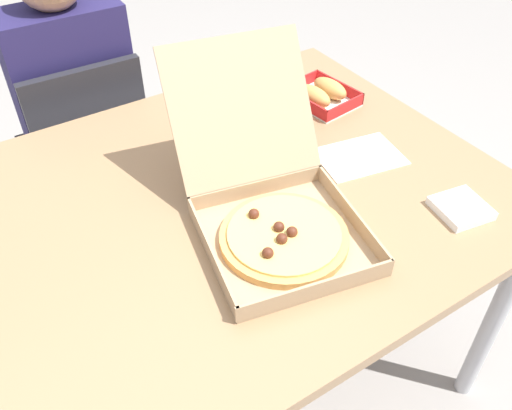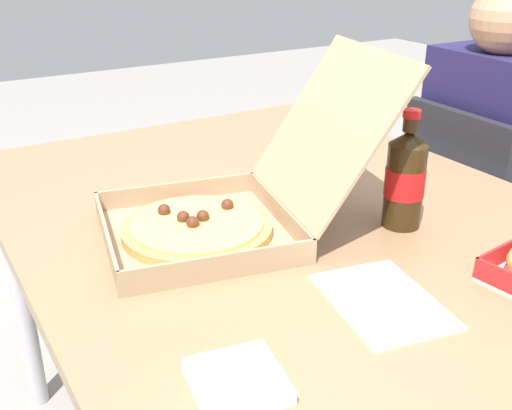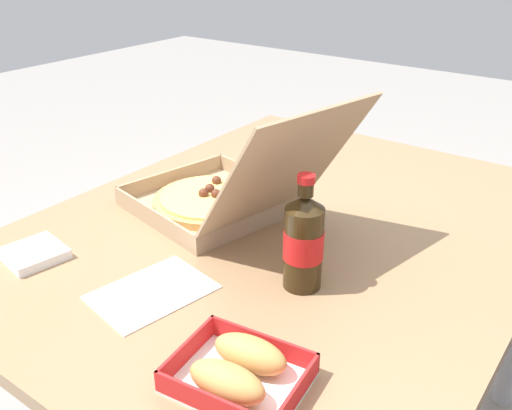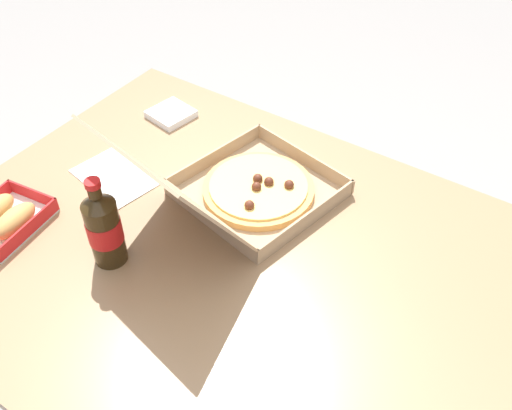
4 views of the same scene
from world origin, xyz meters
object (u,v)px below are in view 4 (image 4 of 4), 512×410
(bread_side_box, at_px, (4,218))
(cola_bottle, at_px, (104,228))
(napkin_pile, at_px, (171,114))
(pizza_box_open, at_px, (244,189))
(paper_menu, at_px, (117,176))

(bread_side_box, relative_size, cola_bottle, 0.93)
(napkin_pile, bearing_deg, bread_side_box, 86.55)
(pizza_box_open, height_order, cola_bottle, pizza_box_open)
(pizza_box_open, xyz_separation_m, paper_menu, (0.33, 0.10, -0.05))
(pizza_box_open, relative_size, cola_bottle, 2.53)
(bread_side_box, height_order, cola_bottle, cola_bottle)
(pizza_box_open, height_order, bread_side_box, pizza_box_open)
(napkin_pile, bearing_deg, cola_bottle, 116.05)
(paper_menu, bearing_deg, cola_bottle, 142.40)
(pizza_box_open, distance_m, paper_menu, 0.35)
(bread_side_box, bearing_deg, napkin_pile, -93.45)
(cola_bottle, height_order, paper_menu, cola_bottle)
(bread_side_box, bearing_deg, pizza_box_open, -138.46)
(bread_side_box, height_order, napkin_pile, bread_side_box)
(paper_menu, distance_m, napkin_pile, 0.29)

